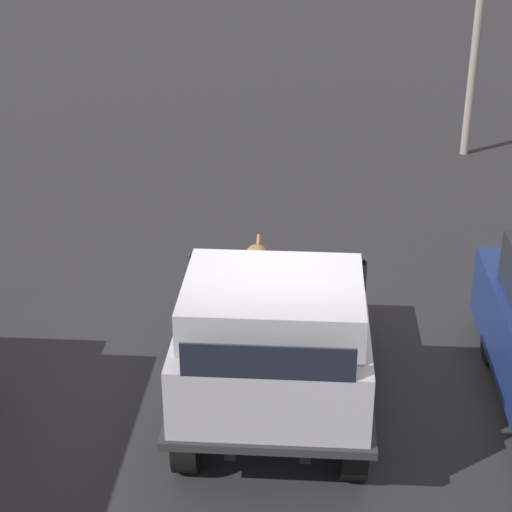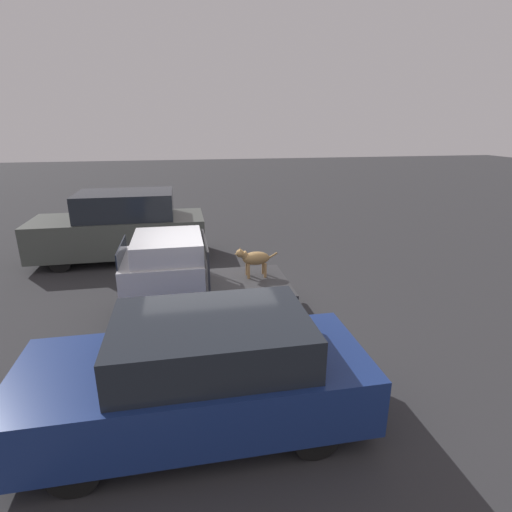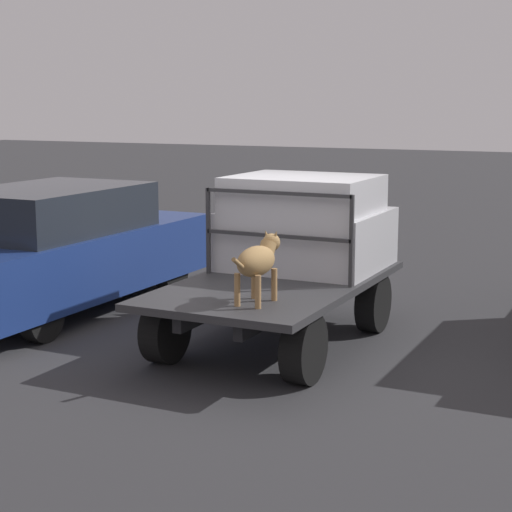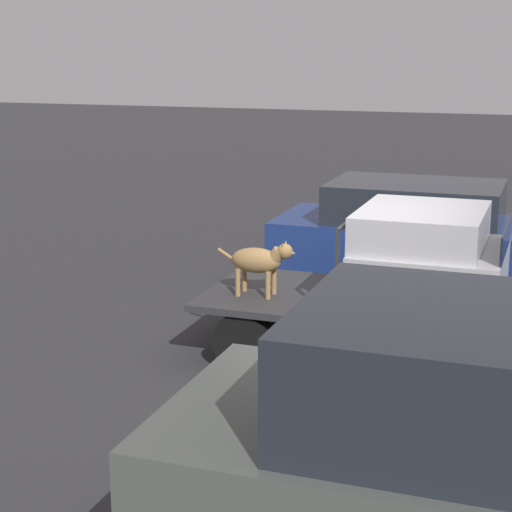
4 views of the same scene
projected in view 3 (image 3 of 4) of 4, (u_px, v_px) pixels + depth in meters
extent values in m
plane|color=#2D2D30|center=(276.00, 345.00, 9.61)|extent=(80.00, 80.00, 0.00)
cylinder|color=black|center=(255.00, 290.00, 10.84)|extent=(0.69, 0.24, 0.69)
cylinder|color=black|center=(373.00, 303.00, 10.17)|extent=(0.69, 0.24, 0.69)
cylinder|color=black|center=(165.00, 330.00, 8.94)|extent=(0.69, 0.24, 0.69)
cylinder|color=black|center=(304.00, 349.00, 8.27)|extent=(0.69, 0.24, 0.69)
cube|color=black|center=(249.00, 292.00, 9.65)|extent=(3.18, 0.10, 0.18)
cube|color=black|center=(304.00, 298.00, 9.37)|extent=(3.18, 0.10, 0.18)
cube|color=#2D2D30|center=(276.00, 284.00, 9.49)|extent=(3.46, 1.89, 0.08)
cube|color=#B7B7BC|center=(307.00, 239.00, 10.20)|extent=(1.59, 1.77, 0.68)
cube|color=#B7B7BC|center=(304.00, 194.00, 10.00)|extent=(1.35, 1.63, 0.42)
cube|color=black|center=(331.00, 192.00, 10.81)|extent=(0.02, 1.45, 0.31)
cube|color=#2D2D30|center=(208.00, 231.00, 9.78)|extent=(0.04, 0.04, 0.99)
cube|color=#2D2D30|center=(351.00, 241.00, 9.04)|extent=(0.04, 0.04, 0.99)
cube|color=#2D2D30|center=(277.00, 193.00, 9.32)|extent=(0.04, 1.73, 0.04)
cube|color=#2D2D30|center=(277.00, 236.00, 9.41)|extent=(0.04, 1.73, 0.04)
cylinder|color=#9E7547|center=(254.00, 283.00, 8.57)|extent=(0.06, 0.06, 0.32)
cylinder|color=#9E7547|center=(274.00, 285.00, 8.47)|extent=(0.06, 0.06, 0.32)
cylinder|color=#9E7547|center=(237.00, 290.00, 8.24)|extent=(0.06, 0.06, 0.32)
cylinder|color=#9E7547|center=(258.00, 292.00, 8.15)|extent=(0.06, 0.06, 0.32)
ellipsoid|color=olive|center=(256.00, 261.00, 8.31)|extent=(0.60, 0.30, 0.30)
sphere|color=#9E7547|center=(263.00, 264.00, 8.47)|extent=(0.13, 0.13, 0.13)
cylinder|color=olive|center=(267.00, 249.00, 8.52)|extent=(0.21, 0.16, 0.20)
sphere|color=olive|center=(271.00, 242.00, 8.60)|extent=(0.18, 0.18, 0.18)
cone|color=#9E7547|center=(274.00, 243.00, 8.67)|extent=(0.10, 0.10, 0.10)
cone|color=olive|center=(266.00, 235.00, 8.60)|extent=(0.06, 0.08, 0.10)
cone|color=olive|center=(275.00, 235.00, 8.56)|extent=(0.06, 0.08, 0.10)
cylinder|color=olive|center=(239.00, 264.00, 7.99)|extent=(0.25, 0.04, 0.17)
cylinder|color=black|center=(80.00, 263.00, 12.92)|extent=(0.60, 0.20, 0.60)
cylinder|color=black|center=(172.00, 272.00, 12.23)|extent=(0.60, 0.20, 0.60)
cylinder|color=black|center=(41.00, 316.00, 9.71)|extent=(0.60, 0.20, 0.60)
cube|color=navy|center=(63.00, 260.00, 11.25)|extent=(4.58, 1.90, 0.80)
cube|color=#1E232B|center=(49.00, 210.00, 10.93)|extent=(2.52, 1.71, 0.58)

